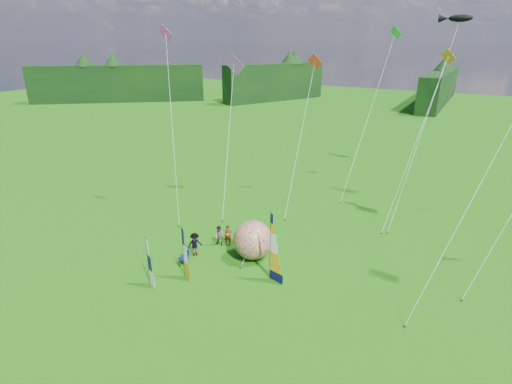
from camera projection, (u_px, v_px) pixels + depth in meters
The scene contains 18 objects.
ground at pixel (236, 311), 21.96m from camera, with size 220.00×220.00×0.00m, color #286F0E.
treeline_ring at pixel (234, 247), 20.52m from camera, with size 210.00×210.00×8.00m, color #11330A, non-canonical shape.
feather_banner_main at pixel (270, 247), 24.17m from camera, with size 1.21×0.10×4.46m, color #0B0C38, non-canonical shape.
side_banner_left at pixel (183, 252), 24.58m from camera, with size 0.95×0.10×3.39m, color gold, non-canonical shape.
side_banner_far at pixel (148, 262), 23.88m from camera, with size 0.91×0.10×3.06m, color white, non-canonical shape.
bol_inflatable at pixel (253, 240), 26.86m from camera, with size 2.68×2.68×2.68m, color navy.
spectator_a at pixel (228, 236), 28.72m from camera, with size 0.55×0.36×1.52m, color #66594C.
spectator_b at pixel (219, 236), 28.66m from camera, with size 0.74×0.36×1.52m, color #66594C.
spectator_c at pixel (195, 244), 27.31m from camera, with size 1.09×0.41×1.69m, color #66594C.
spectator_d at pixel (250, 241), 27.94m from camera, with size 0.93×0.38×1.59m, color #66594C.
camp_chair at pixel (183, 257), 26.40m from camera, with size 0.57×0.57×0.98m, color #070A4D, non-canonical shape.
kite_whale at pixel (427, 113), 31.87m from camera, with size 4.30×13.95×16.94m, color black, non-canonical shape.
kite_rainbow_delta at pixel (228, 129), 34.05m from camera, with size 6.94×11.01×13.67m, color #FC3829, non-canonical shape.
kite_parafoil at pixel (479, 177), 20.23m from camera, with size 7.60×11.25×14.93m, color #D3482D, non-canonical shape.
small_kite_red at pixel (301, 131), 34.20m from camera, with size 3.74×10.76×13.31m, color red, non-canonical shape.
small_kite_orange at pixel (416, 137), 30.90m from camera, with size 4.11×10.01×13.76m, color orange, non-canonical shape.
small_kite_pink at pixel (172, 122), 31.90m from camera, with size 6.46×7.07×15.60m, color #E939B1, non-canonical shape.
small_kite_green at pixel (370, 108), 37.69m from camera, with size 3.31×13.00×15.80m, color green, non-canonical shape.
Camera 1 is at (9.95, -15.21, 14.00)m, focal length 28.00 mm.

